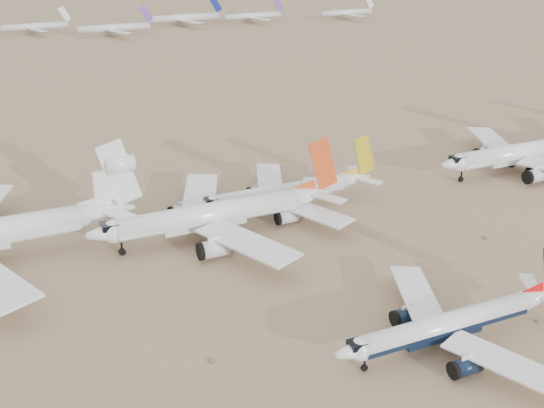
{
  "coord_description": "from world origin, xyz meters",
  "views": [
    {
      "loc": [
        -58.42,
        -69.77,
        64.91
      ],
      "look_at": [
        -2.49,
        52.52,
        7.0
      ],
      "focal_mm": 45.0,
      "sensor_mm": 36.0,
      "label": 1
    }
  ],
  "objects": [
    {
      "name": "ground",
      "position": [
        0.0,
        0.0,
        0.0
      ],
      "size": [
        7000.0,
        7000.0,
        0.0
      ],
      "primitive_type": "plane",
      "color": "#7D6349",
      "rests_on": "ground"
    },
    {
      "name": "main_airliner",
      "position": [
        6.94,
        2.48,
        4.1
      ],
      "size": [
        42.29,
        41.31,
        14.93
      ],
      "color": "white",
      "rests_on": "ground"
    },
    {
      "name": "row2_navy_widebody",
      "position": [
        75.86,
        60.19,
        5.22
      ],
      "size": [
        52.55,
        51.38,
        18.69
      ],
      "color": "white",
      "rests_on": "ground"
    },
    {
      "name": "row2_gold_tail",
      "position": [
        6.26,
        62.95,
        4.39
      ],
      "size": [
        44.09,
        43.12,
        15.7
      ],
      "color": "white",
      "rests_on": "ground"
    },
    {
      "name": "row2_orange_tail",
      "position": [
        -13.52,
        55.94,
        5.39
      ],
      "size": [
        53.86,
        52.69,
        19.21
      ],
      "color": "white",
      "rests_on": "ground"
    },
    {
      "name": "distant_storage_row",
      "position": [
        -24.45,
        337.06,
        4.34
      ],
      "size": [
        469.29,
        63.06,
        15.09
      ],
      "color": "silver",
      "rests_on": "ground"
    }
  ]
}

